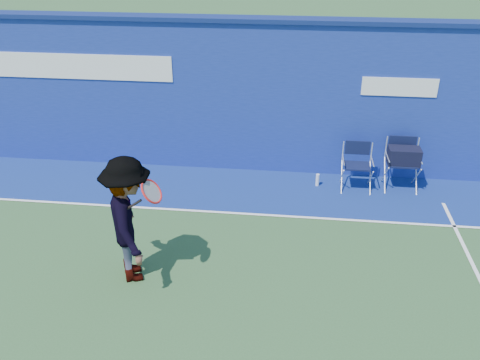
# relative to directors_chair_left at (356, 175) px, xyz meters

# --- Properties ---
(ground) EXTENTS (80.00, 80.00, 0.00)m
(ground) POSITION_rel_directors_chair_left_xyz_m (-2.91, -4.43, -0.29)
(ground) COLOR #2E522C
(ground) RESTS_ON ground
(stadium_wall) EXTENTS (24.00, 0.50, 3.08)m
(stadium_wall) POSITION_rel_directors_chair_left_xyz_m (-2.92, 0.77, 1.26)
(stadium_wall) COLOR navy
(stadium_wall) RESTS_ON ground
(out_of_bounds_strip) EXTENTS (24.00, 1.80, 0.01)m
(out_of_bounds_strip) POSITION_rel_directors_chair_left_xyz_m (-2.91, -0.33, -0.28)
(out_of_bounds_strip) COLOR navy
(out_of_bounds_strip) RESTS_ON ground
(court_lines) EXTENTS (24.00, 12.00, 0.01)m
(court_lines) POSITION_rel_directors_chair_left_xyz_m (-2.91, -3.83, -0.27)
(court_lines) COLOR white
(court_lines) RESTS_ON out_of_bounds_strip
(directors_chair_left) EXTENTS (0.54, 0.49, 0.91)m
(directors_chair_left) POSITION_rel_directors_chair_left_xyz_m (0.00, 0.00, 0.00)
(directors_chair_left) COLOR silver
(directors_chair_left) RESTS_ON ground
(directors_chair_right) EXTENTS (0.60, 0.53, 1.00)m
(directors_chair_right) POSITION_rel_directors_chair_left_xyz_m (0.86, 0.11, 0.13)
(directors_chair_right) COLOR silver
(directors_chair_right) RESTS_ON ground
(water_bottle) EXTENTS (0.07, 0.07, 0.25)m
(water_bottle) POSITION_rel_directors_chair_left_xyz_m (-0.73, 0.02, -0.16)
(water_bottle) COLOR white
(water_bottle) RESTS_ON ground
(tennis_player) EXTENTS (1.14, 1.41, 1.90)m
(tennis_player) POSITION_rel_directors_chair_left_xyz_m (-3.47, -3.14, 0.67)
(tennis_player) COLOR #EA4738
(tennis_player) RESTS_ON ground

